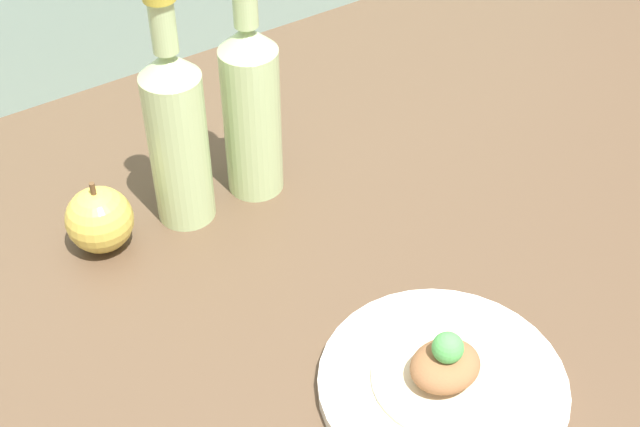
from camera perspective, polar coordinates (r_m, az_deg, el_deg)
The scene contains 6 objects.
ground_plane at distance 99.45cm, azimuth 2.69°, elevation -5.08°, with size 180.00×110.00×4.00cm, color brown.
plate at distance 88.24cm, azimuth 7.85°, elevation -10.73°, with size 24.19×24.19×1.79cm.
plated_food at distance 86.39cm, azimuth 8.00°, elevation -9.76°, with size 13.94×13.94×6.30cm.
cider_bottle_left at distance 99.80cm, azimuth -9.14°, elevation 5.16°, with size 6.78×6.78×29.20cm.
cider_bottle_right at distance 103.10cm, azimuth -4.42°, elevation 6.93°, with size 6.78×6.78×29.20cm.
apple at distance 102.35cm, azimuth -13.93°, elevation -0.38°, with size 7.63×7.63×9.08cm.
Camera 1 is at (-41.55, -54.35, 70.18)cm, focal length 50.00 mm.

